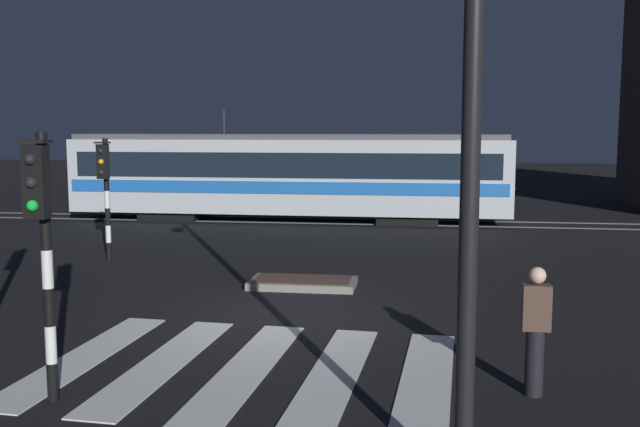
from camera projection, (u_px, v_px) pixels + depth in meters
ground_plane at (286, 315)px, 13.43m from camera, size 120.00×120.00×0.00m
rail_near at (352, 224)px, 25.96m from camera, size 80.00×0.12×0.03m
rail_far at (356, 219)px, 27.37m from camera, size 80.00×0.12×0.03m
crosswalk_zebra at (247, 368)px, 10.42m from camera, size 6.11×4.74×0.02m
traffic_island at (303, 283)px, 15.77m from camera, size 2.33×1.19×0.18m
traffic_light_kerb_mid_left at (42, 227)px, 8.88m from camera, size 0.36×0.42×3.43m
traffic_light_corner_far_left at (105, 180)px, 18.70m from camera, size 0.36×0.42×3.21m
street_lamp_near_kerb at (476, 8)px, 6.12m from camera, size 0.44×1.21×7.10m
tram at (288, 174)px, 26.80m from camera, size 16.42×2.58×4.15m
pedestrian_waiting_at_kerb at (535, 330)px, 9.30m from camera, size 0.36×0.24×1.71m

